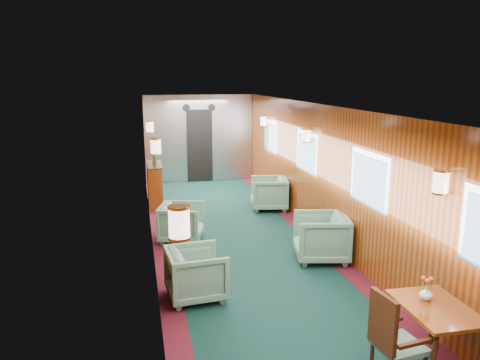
{
  "coord_description": "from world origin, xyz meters",
  "views": [
    {
      "loc": [
        -1.68,
        -6.89,
        2.88
      ],
      "look_at": [
        0.0,
        0.7,
        1.15
      ],
      "focal_mm": 35.0,
      "sensor_mm": 36.0,
      "label": 1
    }
  ],
  "objects_px": {
    "side_chair": "(392,337)",
    "credenza": "(155,184)",
    "armchair_right_far": "(269,193)",
    "dining_table": "(435,316)",
    "armchair_left_near": "(196,274)",
    "armchair_right_near": "(321,237)",
    "armchair_left_far": "(182,222)"
  },
  "relations": [
    {
      "from": "armchair_left_near",
      "to": "armchair_right_far",
      "type": "xyz_separation_m",
      "value": [
        2.1,
        3.89,
        0.02
      ]
    },
    {
      "from": "side_chair",
      "to": "credenza",
      "type": "height_order",
      "value": "credenza"
    },
    {
      "from": "armchair_right_far",
      "to": "armchair_right_near",
      "type": "bearing_deg",
      "value": 11.07
    },
    {
      "from": "side_chair",
      "to": "armchair_right_near",
      "type": "bearing_deg",
      "value": 71.79
    },
    {
      "from": "side_chair",
      "to": "armchair_right_far",
      "type": "bearing_deg",
      "value": 76.86
    },
    {
      "from": "side_chair",
      "to": "armchair_left_near",
      "type": "height_order",
      "value": "side_chair"
    },
    {
      "from": "side_chair",
      "to": "credenza",
      "type": "relative_size",
      "value": 0.78
    },
    {
      "from": "dining_table",
      "to": "armchair_right_near",
      "type": "height_order",
      "value": "armchair_right_near"
    },
    {
      "from": "dining_table",
      "to": "armchair_right_far",
      "type": "distance_m",
      "value": 5.92
    },
    {
      "from": "armchair_right_near",
      "to": "credenza",
      "type": "bearing_deg",
      "value": -135.84
    },
    {
      "from": "armchair_left_near",
      "to": "side_chair",
      "type": "bearing_deg",
      "value": -150.45
    },
    {
      "from": "armchair_left_near",
      "to": "armchair_left_far",
      "type": "distance_m",
      "value": 2.26
    },
    {
      "from": "side_chair",
      "to": "armchair_right_far",
      "type": "distance_m",
      "value": 6.12
    },
    {
      "from": "armchair_left_near",
      "to": "armchair_right_near",
      "type": "bearing_deg",
      "value": -72.43
    },
    {
      "from": "credenza",
      "to": "armchair_left_near",
      "type": "bearing_deg",
      "value": -85.99
    },
    {
      "from": "dining_table",
      "to": "armchair_left_near",
      "type": "relative_size",
      "value": 1.2
    },
    {
      "from": "armchair_left_near",
      "to": "credenza",
      "type": "bearing_deg",
      "value": -1.34
    },
    {
      "from": "side_chair",
      "to": "armchair_left_near",
      "type": "xyz_separation_m",
      "value": [
        -1.54,
        2.21,
        -0.18
      ]
    },
    {
      "from": "credenza",
      "to": "armchair_right_near",
      "type": "xyz_separation_m",
      "value": [
        2.44,
        -3.93,
        -0.11
      ]
    },
    {
      "from": "armchair_left_far",
      "to": "armchair_right_far",
      "type": "distance_m",
      "value": 2.64
    },
    {
      "from": "armchair_right_far",
      "to": "armchair_left_near",
      "type": "bearing_deg",
      "value": -17.41
    },
    {
      "from": "credenza",
      "to": "side_chair",
      "type": "bearing_deg",
      "value": -75.03
    },
    {
      "from": "dining_table",
      "to": "side_chair",
      "type": "distance_m",
      "value": 0.61
    },
    {
      "from": "dining_table",
      "to": "armchair_right_far",
      "type": "xyz_separation_m",
      "value": [
        -0.02,
        5.91,
        -0.2
      ]
    },
    {
      "from": "side_chair",
      "to": "armchair_right_near",
      "type": "distance_m",
      "value": 3.15
    },
    {
      "from": "credenza",
      "to": "armchair_left_near",
      "type": "height_order",
      "value": "credenza"
    },
    {
      "from": "side_chair",
      "to": "armchair_left_near",
      "type": "bearing_deg",
      "value": 117.0
    },
    {
      "from": "dining_table",
      "to": "armchair_right_far",
      "type": "bearing_deg",
      "value": 91.11
    },
    {
      "from": "dining_table",
      "to": "armchair_right_far",
      "type": "relative_size",
      "value": 1.14
    },
    {
      "from": "armchair_right_far",
      "to": "credenza",
      "type": "bearing_deg",
      "value": -99.89
    },
    {
      "from": "armchair_left_near",
      "to": "armchair_left_far",
      "type": "xyz_separation_m",
      "value": [
        0.02,
        2.26,
        -0.0
      ]
    },
    {
      "from": "dining_table",
      "to": "credenza",
      "type": "distance_m",
      "value": 7.27
    }
  ]
}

